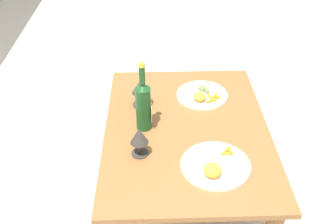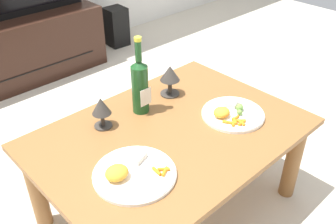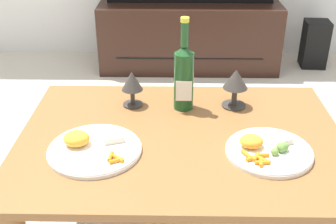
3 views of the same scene
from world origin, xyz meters
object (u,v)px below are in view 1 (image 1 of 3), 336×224
Objects in this scene: goblet_right at (141,88)px; goblet_left at (139,137)px; dining_table at (186,140)px; dinner_plate_left at (215,165)px; wine_bottle at (143,104)px; dinner_plate_right at (202,94)px.

goblet_left is at bearing 180.00° from goblet_right.
dinner_plate_left is (-0.27, -0.10, 0.09)m from dining_table.
wine_bottle is at bearing 46.17° from dinner_plate_left.
dining_table is at bearing 159.67° from dinner_plate_right.
wine_bottle is 1.27× the size of dinner_plate_right.
goblet_right is at bearing 47.42° from dining_table.
goblet_right is (0.19, 0.02, -0.03)m from wine_bottle.
goblet_left reaches higher than dinner_plate_right.
dinner_plate_left is at bearing -160.66° from dining_table.
goblet_left is at bearing 129.81° from dining_table.
dinner_plate_right is (0.07, -0.31, -0.09)m from goblet_right.
goblet_right is (0.37, -0.00, 0.01)m from goblet_left.
dinner_plate_left is at bearing 179.79° from dinner_plate_right.
dinner_plate_right reaches higher than dining_table.
goblet_right is 0.57m from dinner_plate_left.
wine_bottle is at bearing -175.22° from goblet_right.
goblet_left is 0.54m from dinner_plate_right.
dining_table is at bearing 19.34° from dinner_plate_left.
goblet_right is 0.33m from dinner_plate_right.
goblet_left is 0.47× the size of dinner_plate_left.
dinner_plate_right is (0.53, -0.00, -0.00)m from dinner_plate_left.
dinner_plate_right is at bearing -35.18° from goblet_left.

